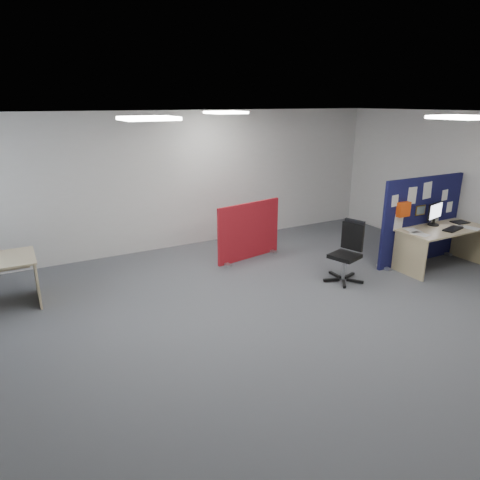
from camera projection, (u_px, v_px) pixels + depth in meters
name	position (u px, v px, depth m)	size (l,w,h in m)	color
floor	(275.00, 315.00, 6.01)	(9.00, 9.00, 0.00)	#4B4D52
ceiling	(281.00, 115.00, 5.18)	(9.00, 7.00, 0.02)	white
wall_back	(181.00, 181.00, 8.52)	(9.00, 0.02, 2.70)	silver
ceiling_lights	(274.00, 116.00, 5.89)	(4.10, 4.10, 0.04)	white
navy_divider	(420.00, 220.00, 7.77)	(1.93, 0.30, 1.59)	#0F1237
main_desk	(440.00, 237.00, 7.61)	(1.65, 0.73, 0.73)	tan
monitor_main	(435.00, 213.00, 7.63)	(0.47, 0.20, 0.41)	black
keyboard	(453.00, 229.00, 7.43)	(0.45, 0.18, 0.03)	black
mouse	(459.00, 226.00, 7.58)	(0.10, 0.06, 0.03)	#A6A7AB
paper_tray	(460.00, 222.00, 7.87)	(0.28, 0.22, 0.01)	black
red_divider	(249.00, 231.00, 8.03)	(1.42, 0.31, 1.08)	#AC1619
office_chair	(349.00, 248.00, 7.03)	(0.66, 0.63, 0.99)	black
desk_papers	(435.00, 231.00, 7.37)	(1.35, 0.72, 0.00)	white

